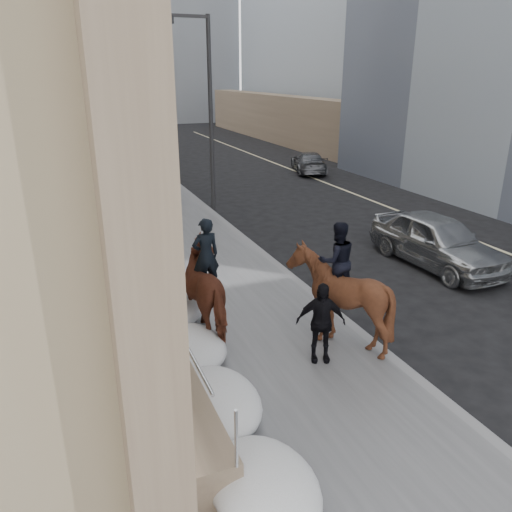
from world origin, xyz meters
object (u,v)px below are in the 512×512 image
Objects in this scene: mounted_horse_left at (212,288)px; mounted_horse_right at (338,293)px; pedestrian at (321,322)px; car_grey at (309,162)px; car_silver at (437,240)px.

mounted_horse_right is (2.40, -1.51, 0.09)m from mounted_horse_left.
mounted_horse_left reaches higher than pedestrian.
mounted_horse_right is at bearing 142.12° from mounted_horse_left.
mounted_horse_right is 0.64× the size of car_grey.
car_grey is (3.69, 15.68, -0.21)m from car_silver.
mounted_horse_right is 1.59× the size of pedestrian.
mounted_horse_left is at bearing 74.18° from car_grey.
car_silver is at bearing -173.43° from mounted_horse_left.
car_silver reaches higher than car_grey.
mounted_horse_left is 20.95m from car_grey.
mounted_horse_left reaches higher than car_silver.
pedestrian is at bearing -151.26° from car_silver.
pedestrian is (1.71, -2.00, -0.23)m from mounted_horse_left.
pedestrian is 0.36× the size of car_silver.
mounted_horse_right reaches higher than car_silver.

